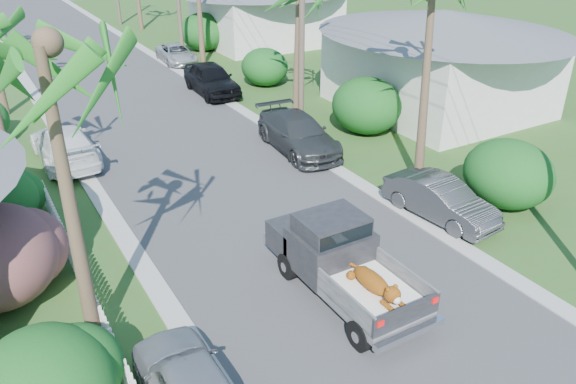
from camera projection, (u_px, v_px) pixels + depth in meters
ground at (387, 329)px, 13.65m from camera, size 120.00×120.00×0.00m
road at (112, 82)px, 32.82m from camera, size 8.00×100.00×0.02m
curb_left at (33, 93)px, 30.86m from camera, size 0.60×100.00×0.06m
curb_right at (181, 72)px, 34.77m from camera, size 0.60×100.00×0.06m
pickup_truck at (337, 256)px, 14.68m from camera, size 1.98×5.12×2.06m
parked_car_rn at (440, 200)px, 18.24m from camera, size 1.80×4.12×1.32m
parked_car_rm at (298, 134)px, 23.35m from camera, size 2.48×5.22×1.47m
parked_car_rf at (211, 79)px, 30.51m from camera, size 2.16×4.90×1.64m
parked_car_rd at (177, 54)px, 36.77m from camera, size 2.22×4.31×1.16m
parked_car_lf at (64, 145)px, 22.27m from camera, size 2.12×5.07×1.46m
palm_l_a at (38, 47)px, 9.99m from camera, size 4.40×4.40×8.20m
shrub_r_a at (508, 174)px, 18.88m from camera, size 2.80×3.08×2.30m
shrub_r_b at (366, 105)px, 25.06m from camera, size 3.00×3.30×2.50m
shrub_r_c at (265, 67)px, 31.92m from camera, size 2.60×2.86×2.10m
shrub_r_d at (203, 32)px, 39.71m from camera, size 3.20×3.52×2.60m
picket_fence at (79, 272)px, 14.91m from camera, size 0.10×11.00×1.00m
house_right_near at (439, 64)px, 27.75m from camera, size 8.00×9.00×4.80m
house_right_far at (265, 14)px, 41.61m from camera, size 9.00×8.00×4.60m
utility_pole_b at (302, 26)px, 24.08m from camera, size 1.60×0.26×9.00m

